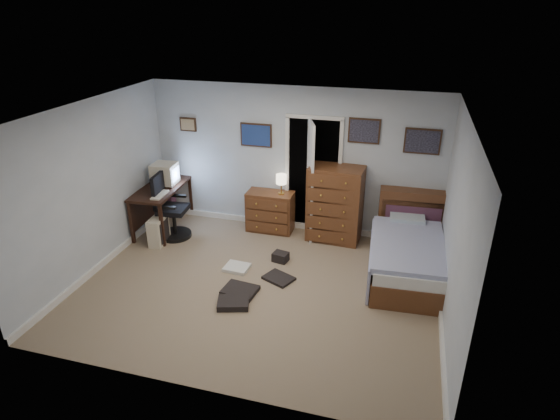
% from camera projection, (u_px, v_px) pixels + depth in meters
% --- Properties ---
extents(floor, '(5.00, 4.00, 0.02)m').
position_uv_depth(floor, '(258.00, 287.00, 6.69)').
color(floor, '#826E5A').
rests_on(floor, ground).
extents(computer_desk, '(0.72, 1.40, 0.78)m').
position_uv_depth(computer_desk, '(157.00, 196.00, 8.17)').
color(computer_desk, black).
rests_on(computer_desk, floor).
extents(crt_monitor, '(0.43, 0.40, 0.38)m').
position_uv_depth(crt_monitor, '(165.00, 174.00, 8.12)').
color(crt_monitor, beige).
rests_on(crt_monitor, computer_desk).
extents(keyboard, '(0.18, 0.43, 0.03)m').
position_uv_depth(keyboard, '(160.00, 195.00, 7.72)').
color(keyboard, beige).
rests_on(keyboard, computer_desk).
extents(pc_tower, '(0.24, 0.45, 0.47)m').
position_uv_depth(pc_tower, '(159.00, 231.00, 7.77)').
color(pc_tower, beige).
rests_on(pc_tower, floor).
extents(office_chair, '(0.60, 0.60, 1.12)m').
position_uv_depth(office_chair, '(170.00, 213.00, 7.93)').
color(office_chair, black).
rests_on(office_chair, floor).
extents(media_stack, '(0.18, 0.18, 0.86)m').
position_uv_depth(media_stack, '(169.00, 195.00, 8.67)').
color(media_stack, maroon).
rests_on(media_stack, floor).
extents(low_dresser, '(0.80, 0.41, 0.71)m').
position_uv_depth(low_dresser, '(270.00, 211.00, 8.18)').
color(low_dresser, brown).
rests_on(low_dresser, floor).
extents(table_lamp, '(0.18, 0.18, 0.35)m').
position_uv_depth(table_lamp, '(281.00, 180.00, 7.88)').
color(table_lamp, gold).
rests_on(table_lamp, low_dresser).
extents(doorway, '(0.96, 1.12, 2.05)m').
position_uv_depth(doorway, '(316.00, 171.00, 8.18)').
color(doorway, black).
rests_on(doorway, floor).
extents(tall_dresser, '(0.91, 0.57, 1.29)m').
position_uv_depth(tall_dresser, '(335.00, 204.00, 7.76)').
color(tall_dresser, brown).
rests_on(tall_dresser, floor).
extents(headboard_bookcase, '(1.10, 0.34, 0.97)m').
position_uv_depth(headboard_bookcase, '(412.00, 217.00, 7.61)').
color(headboard_bookcase, brown).
rests_on(headboard_bookcase, floor).
extents(bed, '(1.14, 1.99, 0.63)m').
position_uv_depth(bed, '(405.00, 257.00, 6.86)').
color(bed, brown).
rests_on(bed, floor).
extents(wall_posters, '(4.38, 0.04, 0.60)m').
position_uv_depth(wall_posters, '(328.00, 135.00, 7.56)').
color(wall_posters, '#331E11').
rests_on(wall_posters, floor).
extents(floor_clutter, '(1.14, 1.62, 0.15)m').
position_uv_depth(floor_clutter, '(250.00, 282.00, 6.71)').
color(floor_clutter, silver).
rests_on(floor_clutter, floor).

